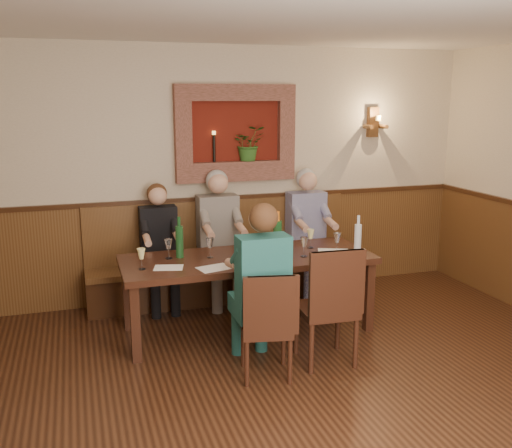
% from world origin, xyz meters
% --- Properties ---
extents(ground_plane, '(6.00, 6.00, 0.00)m').
position_xyz_m(ground_plane, '(0.00, 0.00, 0.00)').
color(ground_plane, black).
rests_on(ground_plane, ground).
extents(room_shell, '(6.04, 6.04, 2.82)m').
position_xyz_m(room_shell, '(0.00, 0.00, 1.89)').
color(room_shell, '#C5B395').
rests_on(room_shell, ground).
extents(wainscoting, '(6.02, 6.02, 1.15)m').
position_xyz_m(wainscoting, '(0.00, -0.00, 0.59)').
color(wainscoting, '#523117').
rests_on(wainscoting, ground).
extents(wall_niche, '(1.36, 0.30, 1.06)m').
position_xyz_m(wall_niche, '(0.24, 2.94, 1.81)').
color(wall_niche, '#5D160D').
rests_on(wall_niche, ground).
extents(wall_sconce, '(0.25, 0.20, 0.35)m').
position_xyz_m(wall_sconce, '(1.90, 2.93, 1.94)').
color(wall_sconce, '#523117').
rests_on(wall_sconce, ground).
extents(dining_table, '(2.40, 0.90, 0.75)m').
position_xyz_m(dining_table, '(0.00, 1.85, 0.68)').
color(dining_table, black).
rests_on(dining_table, ground).
extents(bench, '(3.00, 0.45, 1.11)m').
position_xyz_m(bench, '(0.00, 2.79, 0.33)').
color(bench, '#381E0F').
rests_on(bench, ground).
extents(chair_near_left, '(0.48, 0.48, 0.91)m').
position_xyz_m(chair_near_left, '(-0.14, 0.89, 0.26)').
color(chair_near_left, black).
rests_on(chair_near_left, ground).
extents(chair_near_right, '(0.49, 0.49, 1.04)m').
position_xyz_m(chair_near_right, '(0.44, 0.98, 0.30)').
color(chair_near_right, black).
rests_on(chair_near_right, ground).
extents(person_bench_left, '(0.39, 0.48, 1.35)m').
position_xyz_m(person_bench_left, '(-0.72, 2.69, 0.56)').
color(person_bench_left, black).
rests_on(person_bench_left, ground).
extents(person_bench_mid, '(0.44, 0.54, 1.47)m').
position_xyz_m(person_bench_mid, '(-0.06, 2.69, 0.61)').
color(person_bench_mid, '#5C5754').
rests_on(person_bench_mid, ground).
extents(person_bench_right, '(0.43, 0.53, 1.45)m').
position_xyz_m(person_bench_right, '(0.99, 2.69, 0.60)').
color(person_bench_right, navy).
rests_on(person_bench_right, ground).
extents(person_chair_front, '(0.42, 0.52, 1.43)m').
position_xyz_m(person_chair_front, '(-0.13, 1.07, 0.59)').
color(person_chair_front, navy).
rests_on(person_chair_front, ground).
extents(spittoon_bucket, '(0.21, 0.21, 0.23)m').
position_xyz_m(spittoon_bucket, '(0.02, 1.70, 0.86)').
color(spittoon_bucket, red).
rests_on(spittoon_bucket, dining_table).
extents(wine_bottle_green_a, '(0.11, 0.11, 0.44)m').
position_xyz_m(wine_bottle_green_a, '(0.27, 1.76, 0.93)').
color(wine_bottle_green_a, '#19471E').
rests_on(wine_bottle_green_a, dining_table).
extents(wine_bottle_green_b, '(0.09, 0.09, 0.39)m').
position_xyz_m(wine_bottle_green_b, '(-0.63, 2.01, 0.91)').
color(wine_bottle_green_b, '#19471E').
rests_on(wine_bottle_green_b, dining_table).
extents(water_bottle, '(0.07, 0.07, 0.37)m').
position_xyz_m(water_bottle, '(1.06, 1.65, 0.90)').
color(water_bottle, silver).
rests_on(water_bottle, dining_table).
extents(tasting_sheet_a, '(0.29, 0.24, 0.00)m').
position_xyz_m(tasting_sheet_a, '(-0.78, 1.71, 0.75)').
color(tasting_sheet_a, white).
rests_on(tasting_sheet_a, dining_table).
extents(tasting_sheet_b, '(0.34, 0.28, 0.00)m').
position_xyz_m(tasting_sheet_b, '(0.02, 1.69, 0.75)').
color(tasting_sheet_b, white).
rests_on(tasting_sheet_b, dining_table).
extents(tasting_sheet_c, '(0.36, 0.32, 0.00)m').
position_xyz_m(tasting_sheet_c, '(0.86, 1.75, 0.75)').
color(tasting_sheet_c, white).
rests_on(tasting_sheet_c, dining_table).
extents(tasting_sheet_d, '(0.33, 0.27, 0.00)m').
position_xyz_m(tasting_sheet_d, '(-0.40, 1.57, 0.75)').
color(tasting_sheet_d, white).
rests_on(tasting_sheet_d, dining_table).
extents(wine_glass_0, '(0.08, 0.08, 0.19)m').
position_xyz_m(wine_glass_0, '(0.88, 1.73, 0.85)').
color(wine_glass_0, white).
rests_on(wine_glass_0, dining_table).
extents(wine_glass_1, '(0.08, 0.08, 0.19)m').
position_xyz_m(wine_glass_1, '(-0.19, 1.52, 0.85)').
color(wine_glass_1, '#F2EC91').
rests_on(wine_glass_1, dining_table).
extents(wine_glass_2, '(0.08, 0.08, 0.19)m').
position_xyz_m(wine_glass_2, '(-0.73, 2.00, 0.85)').
color(wine_glass_2, white).
rests_on(wine_glass_2, dining_table).
extents(wine_glass_3, '(0.08, 0.08, 0.19)m').
position_xyz_m(wine_glass_3, '(-1.02, 1.73, 0.85)').
color(wine_glass_3, '#F2EC91').
rests_on(wine_glass_3, dining_table).
extents(wine_glass_4, '(0.08, 0.08, 0.19)m').
position_xyz_m(wine_glass_4, '(0.15, 1.93, 0.85)').
color(wine_glass_4, '#F2EC91').
rests_on(wine_glass_4, dining_table).
extents(wine_glass_5, '(0.08, 0.08, 0.19)m').
position_xyz_m(wine_glass_5, '(-0.35, 1.92, 0.85)').
color(wine_glass_5, white).
rests_on(wine_glass_5, dining_table).
extents(wine_glass_6, '(0.08, 0.08, 0.19)m').
position_xyz_m(wine_glass_6, '(-0.01, 1.71, 0.85)').
color(wine_glass_6, '#F2EC91').
rests_on(wine_glass_6, dining_table).
extents(wine_glass_7, '(0.08, 0.08, 0.19)m').
position_xyz_m(wine_glass_7, '(0.51, 1.68, 0.85)').
color(wine_glass_7, white).
rests_on(wine_glass_7, dining_table).
extents(wine_glass_8, '(0.08, 0.08, 0.19)m').
position_xyz_m(wine_glass_8, '(0.70, 1.96, 0.85)').
color(wine_glass_8, '#F2EC91').
rests_on(wine_glass_8, dining_table).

